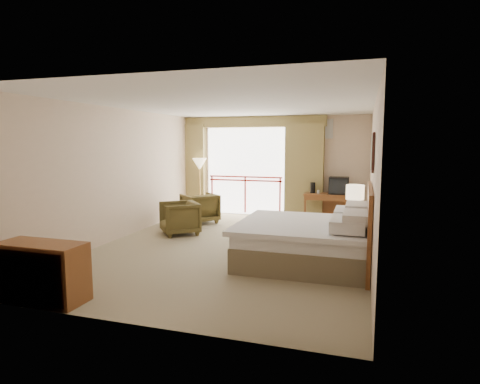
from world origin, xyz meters
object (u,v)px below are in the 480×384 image
(table_lamp, at_px, (355,193))
(side_table, at_px, (178,212))
(wastebasket, at_px, (302,219))
(floor_lamp, at_px, (200,166))
(dresser, at_px, (42,272))
(bed, at_px, (308,240))
(armchair_near, at_px, (180,234))
(armchair_far, at_px, (200,222))
(nightstand, at_px, (354,232))
(desk, at_px, (326,199))
(tv, at_px, (339,186))

(table_lamp, distance_m, side_table, 4.19)
(wastebasket, distance_m, side_table, 3.03)
(floor_lamp, distance_m, dresser, 6.45)
(dresser, bearing_deg, floor_lamp, 97.17)
(bed, distance_m, wastebasket, 3.20)
(table_lamp, xyz_separation_m, armchair_near, (-3.67, -0.03, -1.05))
(armchair_far, relative_size, armchair_near, 1.03)
(armchair_near, height_order, dresser, dresser)
(nightstand, height_order, floor_lamp, floor_lamp)
(wastebasket, bearing_deg, armchair_far, -167.36)
(bed, distance_m, dresser, 3.99)
(table_lamp, distance_m, desk, 2.59)
(table_lamp, bearing_deg, armchair_far, 161.03)
(wastebasket, bearing_deg, side_table, -158.13)
(floor_lamp, height_order, dresser, floor_lamp)
(armchair_far, distance_m, side_table, 0.74)
(side_table, relative_size, dresser, 0.45)
(floor_lamp, bearing_deg, tv, -0.37)
(bed, bearing_deg, dresser, -138.31)
(tv, xyz_separation_m, side_table, (-3.63, -1.66, -0.58))
(side_table, bearing_deg, nightstand, -10.73)
(table_lamp, height_order, floor_lamp, floor_lamp)
(nightstand, bearing_deg, table_lamp, 87.69)
(table_lamp, relative_size, armchair_near, 0.76)
(floor_lamp, bearing_deg, dresser, -85.20)
(desk, relative_size, armchair_near, 1.39)
(table_lamp, distance_m, armchair_far, 4.10)
(side_table, bearing_deg, floor_lamp, 95.03)
(bed, xyz_separation_m, tv, (0.27, 3.67, 0.55))
(armchair_far, height_order, dresser, dresser)
(table_lamp, bearing_deg, side_table, 169.95)
(nightstand, relative_size, side_table, 1.16)
(nightstand, distance_m, side_table, 4.14)
(wastebasket, xyz_separation_m, armchair_far, (-2.48, -0.56, -0.14))
(wastebasket, relative_size, floor_lamp, 0.17)
(bed, bearing_deg, armchair_far, 139.69)
(side_table, distance_m, dresser, 4.68)
(tv, height_order, floor_lamp, floor_lamp)
(wastebasket, bearing_deg, armchair_near, -142.08)
(wastebasket, distance_m, armchair_near, 3.05)
(desk, bearing_deg, side_table, -148.34)
(armchair_far, relative_size, side_table, 1.60)
(bed, relative_size, armchair_near, 2.70)
(armchair_near, xyz_separation_m, side_table, (-0.40, 0.75, 0.35))
(dresser, bearing_deg, desk, 67.61)
(desk, distance_m, armchair_near, 3.87)
(dresser, bearing_deg, nightstand, 48.95)
(nightstand, height_order, dresser, dresser)
(desk, xyz_separation_m, side_table, (-3.33, -1.72, -0.21))
(armchair_near, bearing_deg, table_lamp, 51.67)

